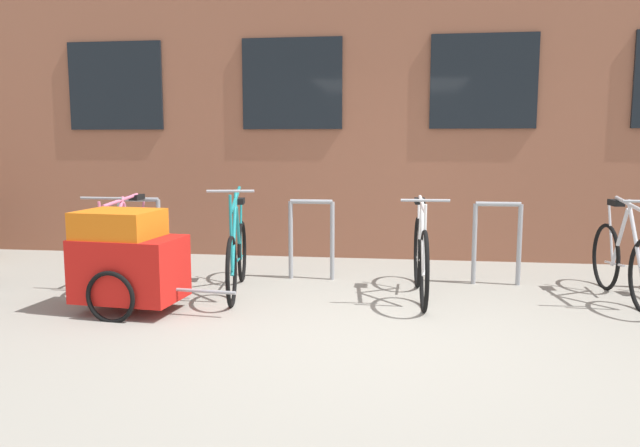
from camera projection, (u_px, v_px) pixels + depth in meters
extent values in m
plane|color=gray|center=(371.00, 334.00, 4.89)|extent=(42.00, 42.00, 0.00)
cube|color=brown|center=(392.00, 33.00, 10.66)|extent=(28.00, 6.27, 6.79)
cube|color=black|center=(115.00, 86.00, 8.19)|extent=(1.30, 0.04, 1.16)
cube|color=black|center=(292.00, 84.00, 7.87)|extent=(1.30, 0.04, 1.16)
cube|color=black|center=(484.00, 81.00, 7.56)|extent=(1.30, 0.04, 1.16)
cylinder|color=gray|center=(121.00, 236.00, 7.09)|extent=(0.05, 0.05, 0.87)
cylinder|color=gray|center=(159.00, 237.00, 7.03)|extent=(0.05, 0.05, 0.87)
cylinder|color=gray|center=(138.00, 199.00, 7.00)|extent=(0.47, 0.05, 0.05)
cylinder|color=gray|center=(291.00, 240.00, 6.83)|extent=(0.05, 0.05, 0.87)
cylinder|color=gray|center=(332.00, 241.00, 6.77)|extent=(0.05, 0.05, 0.87)
cylinder|color=gray|center=(311.00, 202.00, 6.74)|extent=(0.47, 0.05, 0.05)
cylinder|color=gray|center=(474.00, 244.00, 6.56)|extent=(0.05, 0.05, 0.87)
cylinder|color=gray|center=(519.00, 245.00, 6.50)|extent=(0.05, 0.05, 0.87)
cylinder|color=gray|center=(498.00, 204.00, 6.48)|extent=(0.47, 0.05, 0.05)
torus|color=black|center=(606.00, 257.00, 6.38)|extent=(0.07, 0.70, 0.70)
cylinder|color=#B7B7BC|center=(636.00, 239.00, 5.66)|extent=(0.06, 0.46, 0.71)
cylinder|color=#B7B7BC|center=(620.00, 238.00, 6.02)|extent=(0.05, 0.33, 0.62)
cylinder|color=#B7B7BC|center=(631.00, 205.00, 5.77)|extent=(0.07, 0.73, 0.12)
cylinder|color=#B7B7BC|center=(614.00, 264.00, 6.15)|extent=(0.05, 0.48, 0.07)
cylinder|color=#B7B7BC|center=(611.00, 232.00, 6.25)|extent=(0.03, 0.20, 0.56)
cube|color=black|center=(616.00, 203.00, 6.12)|extent=(0.11, 0.20, 0.06)
torus|color=black|center=(242.00, 252.00, 6.77)|extent=(0.15, 0.67, 0.68)
torus|color=black|center=(231.00, 272.00, 5.71)|extent=(0.15, 0.67, 0.68)
cylinder|color=teal|center=(234.00, 232.00, 5.96)|extent=(0.12, 0.51, 0.79)
cylinder|color=teal|center=(238.00, 234.00, 6.38)|extent=(0.10, 0.38, 0.61)
cylinder|color=teal|center=(235.00, 199.00, 6.09)|extent=(0.18, 0.83, 0.21)
cylinder|color=teal|center=(240.00, 258.00, 6.51)|extent=(0.11, 0.53, 0.07)
cylinder|color=teal|center=(241.00, 228.00, 6.64)|extent=(0.06, 0.20, 0.55)
cylinder|color=teal|center=(231.00, 233.00, 5.69)|extent=(0.04, 0.08, 0.72)
cube|color=black|center=(240.00, 201.00, 6.51)|extent=(0.13, 0.21, 0.06)
cylinder|color=gray|center=(230.00, 191.00, 5.66)|extent=(0.44, 0.10, 0.03)
torus|color=black|center=(146.00, 247.00, 7.13)|extent=(0.06, 0.65, 0.65)
torus|color=black|center=(102.00, 264.00, 6.13)|extent=(0.06, 0.65, 0.65)
cylinder|color=pink|center=(114.00, 231.00, 6.37)|extent=(0.05, 0.49, 0.70)
cylinder|color=pink|center=(131.00, 229.00, 6.76)|extent=(0.05, 0.36, 0.63)
cylinder|color=pink|center=(120.00, 200.00, 6.49)|extent=(0.06, 0.79, 0.09)
cylinder|color=pink|center=(136.00, 253.00, 6.88)|extent=(0.04, 0.51, 0.07)
cylinder|color=pink|center=(142.00, 224.00, 7.00)|extent=(0.03, 0.20, 0.58)
cylinder|color=pink|center=(102.00, 233.00, 6.12)|extent=(0.03, 0.08, 0.63)
cube|color=black|center=(137.00, 197.00, 6.87)|extent=(0.11, 0.20, 0.06)
cylinder|color=gray|center=(101.00, 198.00, 6.10)|extent=(0.44, 0.04, 0.03)
torus|color=black|center=(418.00, 252.00, 6.50)|extent=(0.07, 0.76, 0.75)
torus|color=black|center=(424.00, 271.00, 5.55)|extent=(0.07, 0.76, 0.75)
cylinder|color=silver|center=(423.00, 236.00, 5.77)|extent=(0.05, 0.46, 0.68)
cylinder|color=silver|center=(420.00, 235.00, 6.14)|extent=(0.05, 0.33, 0.60)
cylinder|color=silver|center=(422.00, 204.00, 5.88)|extent=(0.06, 0.73, 0.11)
cylinder|color=silver|center=(419.00, 259.00, 6.26)|extent=(0.04, 0.48, 0.08)
cylinder|color=silver|center=(419.00, 229.00, 6.37)|extent=(0.03, 0.20, 0.54)
cylinder|color=silver|center=(425.00, 238.00, 5.53)|extent=(0.03, 0.08, 0.61)
cube|color=black|center=(420.00, 201.00, 6.24)|extent=(0.11, 0.20, 0.06)
cylinder|color=gray|center=(425.00, 200.00, 5.51)|extent=(0.44, 0.04, 0.03)
cube|color=red|center=(130.00, 268.00, 5.48)|extent=(0.96, 0.69, 0.56)
cube|color=orange|center=(119.00, 224.00, 5.45)|extent=(0.73, 0.63, 0.24)
torus|color=black|center=(149.00, 281.00, 5.82)|extent=(0.46, 0.09, 0.46)
torus|color=black|center=(110.00, 298.00, 5.19)|extent=(0.46, 0.09, 0.46)
cylinder|color=gray|center=(206.00, 291.00, 5.33)|extent=(0.55, 0.08, 0.03)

